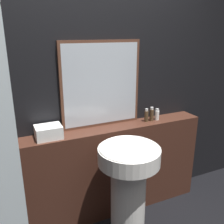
# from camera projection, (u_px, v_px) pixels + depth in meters

# --- Properties ---
(wall_back) EXTENTS (8.00, 0.06, 2.50)m
(wall_back) POSITION_uv_depth(u_px,v_px,m) (93.00, 96.00, 2.40)
(wall_back) COLOR black
(wall_back) RESTS_ON ground_plane
(vanity_counter) EXTENTS (2.23, 0.23, 0.95)m
(vanity_counter) POSITION_uv_depth(u_px,v_px,m) (100.00, 173.00, 2.51)
(vanity_counter) COLOR #422319
(vanity_counter) RESTS_ON ground_plane
(pedestal_sink) EXTENTS (0.51, 0.51, 0.95)m
(pedestal_sink) POSITION_uv_depth(u_px,v_px,m) (128.00, 187.00, 2.12)
(pedestal_sink) COLOR white
(pedestal_sink) RESTS_ON ground_plane
(mirror) EXTENTS (0.79, 0.03, 0.81)m
(mirror) POSITION_uv_depth(u_px,v_px,m) (101.00, 85.00, 2.35)
(mirror) COLOR #563323
(mirror) RESTS_ON vanity_counter
(towel_stack) EXTENTS (0.22, 0.18, 0.11)m
(towel_stack) POSITION_uv_depth(u_px,v_px,m) (49.00, 132.00, 2.16)
(towel_stack) COLOR white
(towel_stack) RESTS_ON vanity_counter
(shampoo_bottle) EXTENTS (0.04, 0.04, 0.14)m
(shampoo_bottle) POSITION_uv_depth(u_px,v_px,m) (146.00, 116.00, 2.55)
(shampoo_bottle) COLOR #4C3823
(shampoo_bottle) RESTS_ON vanity_counter
(conditioner_bottle) EXTENTS (0.04, 0.04, 0.15)m
(conditioner_bottle) POSITION_uv_depth(u_px,v_px,m) (152.00, 114.00, 2.57)
(conditioner_bottle) COLOR #4C3823
(conditioner_bottle) RESTS_ON vanity_counter
(lotion_bottle) EXTENTS (0.05, 0.05, 0.12)m
(lotion_bottle) POSITION_uv_depth(u_px,v_px,m) (157.00, 115.00, 2.60)
(lotion_bottle) COLOR white
(lotion_bottle) RESTS_ON vanity_counter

